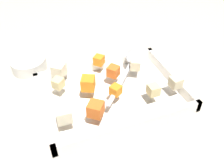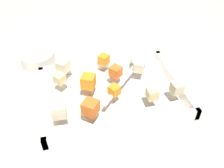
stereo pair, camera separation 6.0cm
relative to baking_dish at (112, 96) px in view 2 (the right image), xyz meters
The scene contains 15 objects.
ground_plane 0.02m from the baking_dish, 53.87° to the left, with size 4.00×4.00×0.00m, color #BCB29E.
baking_dish is the anchor object (origin of this frame).
carrot_chunk_mid_left 0.05m from the baking_dish, 91.56° to the right, with size 0.02×0.02×0.02m, color orange.
carrot_chunk_corner_nw 0.11m from the baking_dish, 88.84° to the left, with size 0.03×0.03×0.03m, color orange.
carrot_chunk_corner_sw 0.11m from the baking_dish, 132.64° to the right, with size 0.03×0.03×0.03m, color orange.
carrot_chunk_corner_se 0.06m from the baking_dish, 64.56° to the left, with size 0.03×0.03×0.03m, color orange.
carrot_chunk_heap_top 0.08m from the baking_dish, 160.47° to the left, with size 0.03×0.03×0.03m, color orange.
potato_chunk_back_center 0.11m from the baking_dish, 29.05° to the left, with size 0.03×0.03×0.03m, color beige.
potato_chunk_under_handle 0.14m from the baking_dish, 158.38° to the left, with size 0.02×0.02×0.02m, color #E0CC89.
potato_chunk_near_left 0.16m from the baking_dish, 20.25° to the right, with size 0.03×0.03×0.03m, color beige.
potato_chunk_corner_ne 0.11m from the baking_dish, 35.47° to the right, with size 0.03×0.03×0.03m, color #E0CC89.
potato_chunk_near_spoon 0.16m from the baking_dish, 155.09° to the right, with size 0.03×0.03×0.03m, color beige.
potato_chunk_front_center 0.16m from the baking_dish, 138.56° to the left, with size 0.03×0.03×0.03m, color beige.
serving_spoon 0.13m from the baking_dish, 40.84° to the left, with size 0.19×0.20×0.02m.
small_prep_bowl 0.28m from the baking_dish, 130.51° to the left, with size 0.10×0.10×0.04m, color silver.
Camera 2 is at (-0.12, -0.46, 0.45)m, focal length 39.31 mm.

